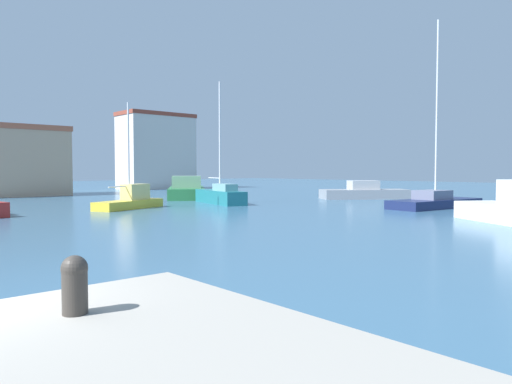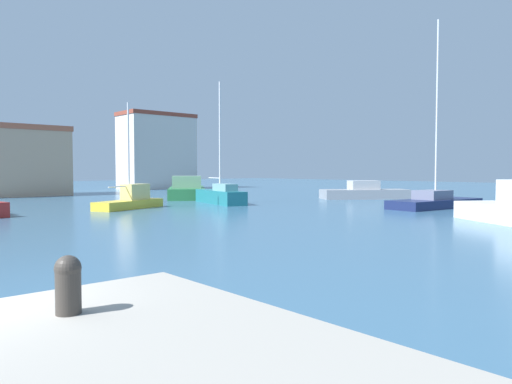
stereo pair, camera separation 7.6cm
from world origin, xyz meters
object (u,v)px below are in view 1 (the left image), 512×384
(sailboat_yellow_behind_lamppost, at_px, (131,200))
(motorboat_green_outer_mooring, at_px, (187,190))
(sailboat_teal_center_channel, at_px, (220,195))
(motorboat_grey_distant_north, at_px, (364,192))
(sailboat_navy_far_left, at_px, (435,201))
(mooring_bollard, at_px, (75,282))

(sailboat_yellow_behind_lamppost, bearing_deg, motorboat_green_outer_mooring, 39.22)
(sailboat_teal_center_channel, height_order, sailboat_yellow_behind_lamppost, sailboat_teal_center_channel)
(motorboat_grey_distant_north, distance_m, sailboat_yellow_behind_lamppost, 20.28)
(sailboat_navy_far_left, relative_size, motorboat_grey_distant_north, 1.62)
(mooring_bollard, distance_m, motorboat_grey_distant_north, 38.47)
(motorboat_grey_distant_north, height_order, sailboat_yellow_behind_lamppost, sailboat_yellow_behind_lamppost)
(sailboat_navy_far_left, xyz_separation_m, motorboat_grey_distant_north, (4.82, 9.04, 0.07))
(sailboat_navy_far_left, xyz_separation_m, sailboat_teal_center_channel, (-8.08, 12.49, 0.15))
(sailboat_teal_center_channel, bearing_deg, mooring_bollard, -129.98)
(mooring_bollard, xyz_separation_m, motorboat_grey_distant_north, (32.72, 20.20, -0.87))
(sailboat_navy_far_left, height_order, motorboat_grey_distant_north, sailboat_navy_far_left)
(sailboat_teal_center_channel, bearing_deg, sailboat_yellow_behind_lamppost, 177.61)
(mooring_bollard, distance_m, sailboat_teal_center_channel, 30.87)
(sailboat_navy_far_left, distance_m, motorboat_green_outer_mooring, 21.14)
(mooring_bollard, bearing_deg, sailboat_yellow_behind_lamppost, 61.87)
(motorboat_grey_distant_north, xyz_separation_m, motorboat_green_outer_mooring, (-10.73, 11.25, 0.15))
(motorboat_grey_distant_north, xyz_separation_m, sailboat_teal_center_channel, (-12.90, 3.45, 0.08))
(mooring_bollard, relative_size, motorboat_grey_distant_north, 0.08)
(mooring_bollard, relative_size, sailboat_teal_center_channel, 0.06)
(sailboat_teal_center_channel, bearing_deg, sailboat_navy_far_left, -57.10)
(sailboat_yellow_behind_lamppost, bearing_deg, sailboat_navy_far_left, -40.24)
(motorboat_grey_distant_north, relative_size, sailboat_yellow_behind_lamppost, 1.11)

